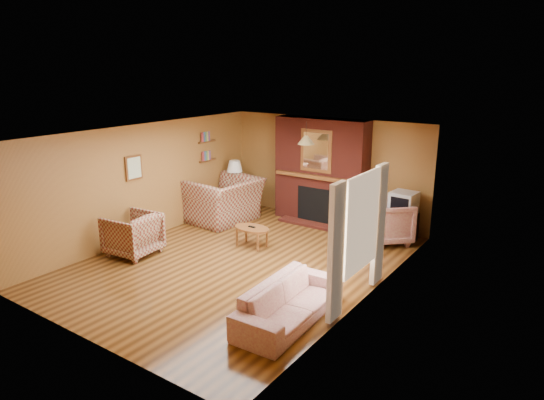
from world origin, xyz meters
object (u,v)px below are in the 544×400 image
Objects in this scene: coffee_table at (252,230)px; tv_stand at (402,227)px; side_table at (235,199)px; plaid_armchair at (133,234)px; fireplace at (321,172)px; plaid_loveseat at (224,200)px; table_lamp at (235,172)px; floral_sofa at (290,302)px; crt_tv at (404,203)px; floral_armchair at (385,221)px.

tv_stand reaches higher than coffee_table.
side_table reaches higher than coffee_table.
side_table is at bearing 177.01° from plaid_armchair.
tv_stand is (2.35, 2.05, -0.05)m from coffee_table.
fireplace is 1.54× the size of plaid_loveseat.
table_lamp is at bearing 177.01° from plaid_armchair.
floral_sofa is at bearing -42.93° from side_table.
floral_armchair is at bearing -137.69° from crt_tv.
fireplace is at bearing 128.29° from plaid_loveseat.
fireplace is at bearing 21.97° from floral_sofa.
floral_armchair is at bearing 1.41° from side_table.
floral_sofa is 3.28× the size of tv_stand.
coffee_table is at bearing -43.37° from side_table.
plaid_loveseat reaches higher than floral_armchair.
side_table is at bearing -165.71° from fireplace.
plaid_loveseat is 1.59× the size of floral_armchair.
side_table is at bearing 44.98° from floral_sofa.
plaid_loveseat is 4.80m from floral_sofa.
table_lamp is at bearing -157.00° from plaid_loveseat.
floral_armchair is 0.40m from tv_stand.
tv_stand is (4.15, 0.35, -0.03)m from side_table.
tv_stand is at bearing 4.82° from table_lamp.
coffee_table is at bearing -137.76° from tv_stand.
crt_tv is (2.05, -0.19, -0.36)m from fireplace.
side_table reaches higher than tv_stand.
plaid_armchair is (-1.95, -3.85, -0.77)m from fireplace.
side_table is at bearing -175.26° from crt_tv.
floral_sofa is at bearing 78.44° from plaid_armchair.
fireplace is 2.34m from plaid_loveseat.
crt_tv is (4.15, 0.34, -0.19)m from table_lamp.
coffee_table is 1.30× the size of tv_stand.
crt_tv reaches higher than plaid_loveseat.
floral_sofa is 3.82m from floral_armchair.
coffee_table is (1.55, -0.97, -0.15)m from plaid_loveseat.
floral_armchair reaches higher than side_table.
floral_armchair is (-0.12, 3.82, 0.16)m from floral_sofa.
table_lamp is 4.23m from tv_stand.
fireplace reaches higher than crt_tv.
fireplace is at bearing 176.08° from tv_stand.
floral_armchair is at bearing 1.41° from table_lamp.
table_lamp is 4.17m from crt_tv.
plaid_loveseat is 1.73× the size of plaid_armchair.
floral_armchair is (3.63, 0.82, -0.06)m from plaid_loveseat.
fireplace is at bearing 147.58° from plaid_armchair.
tv_stand reaches higher than floral_sofa.
side_table is (-0.25, 0.73, -0.18)m from plaid_loveseat.
plaid_armchair is at bearing -87.41° from side_table.
plaid_loveseat is 4.05m from tv_stand.
floral_armchair is 1.25× the size of coffee_table.
plaid_armchair is 2.31m from coffee_table.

